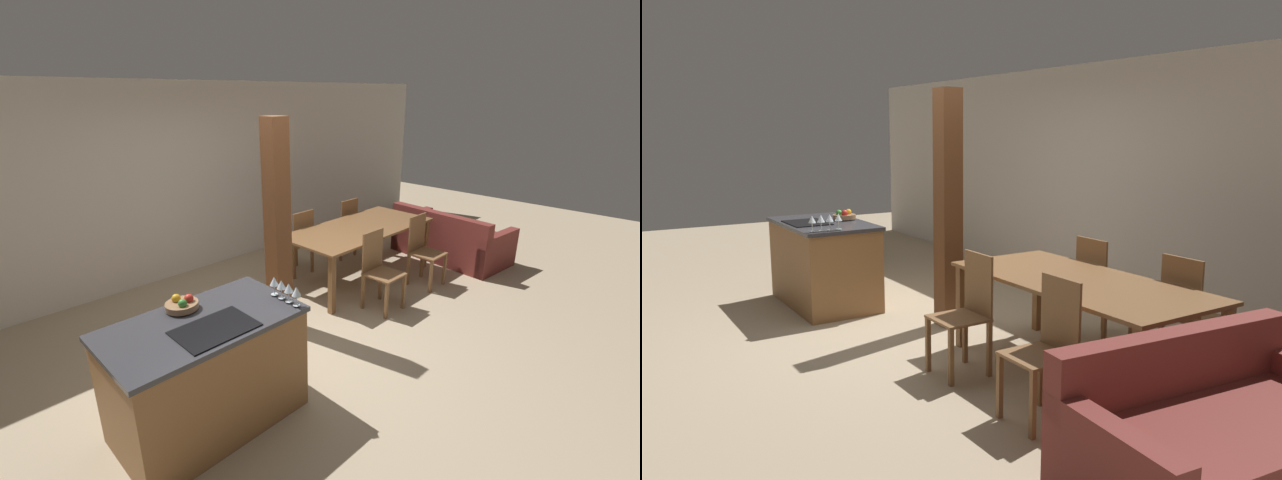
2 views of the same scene
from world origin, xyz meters
The scene contains 15 objects.
ground_plane centered at (0.00, 0.00, 0.00)m, with size 16.00×16.00×0.00m, color tan.
wall_back centered at (0.00, 2.56, 1.35)m, with size 11.20×0.08×2.70m.
kitchen_island centered at (-1.28, -0.42, 0.47)m, with size 1.45×0.84×0.94m.
fruit_bowl centered at (-1.30, -0.16, 0.98)m, with size 0.25×0.25×0.11m.
wine_glass_near centered at (-0.64, -0.76, 1.06)m, with size 0.08×0.08×0.16m.
wine_glass_middle centered at (-0.64, -0.67, 1.06)m, with size 0.08×0.08×0.16m.
wine_glass_far centered at (-0.64, -0.58, 1.06)m, with size 0.08×0.08×0.16m.
wine_glass_end centered at (-0.64, -0.49, 1.06)m, with size 0.08×0.08×0.16m.
dining_table centered at (1.74, 0.56, 0.69)m, with size 2.18×1.01×0.77m.
dining_chair_near_left centered at (1.25, -0.17, 0.51)m, with size 0.40×0.40×0.97m.
dining_chair_near_right centered at (2.23, -0.17, 0.51)m, with size 0.40×0.40×0.97m.
dining_chair_far_left centered at (1.25, 1.28, 0.51)m, with size 0.40×0.40×0.97m.
dining_chair_far_right centered at (2.23, 1.28, 0.51)m, with size 0.40×0.40×0.97m.
couch centered at (3.41, 0.05, 0.28)m, with size 1.09×1.80×0.81m.
timber_post centered at (0.11, 0.35, 1.16)m, with size 0.21×0.21×2.32m.
Camera 2 is at (5.26, -2.77, 1.93)m, focal length 35.00 mm.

